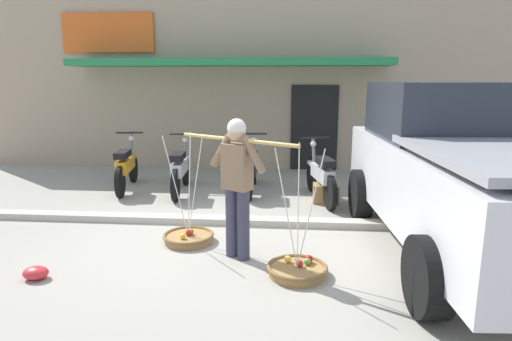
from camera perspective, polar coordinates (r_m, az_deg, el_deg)
The scene contains 13 objects.
ground_plane at distance 5.99m, azimuth -7.00°, elevation -9.06°, with size 90.00×90.00×0.00m, color #9E998C.
sidewalk_curb at distance 6.62m, azimuth -5.77°, elevation -6.50°, with size 20.00×0.24×0.10m, color #BAB4A5.
fruit_vendor at distance 5.12m, azimuth -2.50°, elevation -1.18°, with size 1.46×0.92×1.70m.
fruit_basket_left_side at distance 4.96m, azimuth 5.45°, elevation -12.75°, with size 0.68×0.68×1.45m.
fruit_basket_right_side at distance 5.93m, azimuth -8.87°, elevation -8.61°, with size 0.68×0.68×1.45m.
motorcycle_nearest_shop at distance 8.83m, azimuth -16.69°, elevation 0.44°, with size 0.54×1.81×1.09m.
motorcycle_second_in_row at distance 8.35m, azimuth -9.90°, elevation 0.12°, with size 0.54×1.82×1.09m.
motorcycle_third_in_row at distance 8.29m, azimuth -0.57°, elevation 0.22°, with size 0.54×1.82×1.09m.
motorcycle_end_of_row at distance 7.79m, azimuth 8.58°, elevation -0.69°, with size 0.58×1.80×1.09m.
parked_truck at distance 5.92m, azimuth 25.59°, elevation -0.03°, with size 2.36×4.80×2.10m.
storefront_building at distance 12.91m, azimuth -1.60°, elevation 11.79°, with size 13.00×6.00×4.20m.
plastic_litter_bag at distance 5.41m, azimuth -26.98°, elevation -11.91°, with size 0.28×0.22×0.14m, color red.
wooden_crate at distance 7.77m, azimuth 9.15°, elevation -2.96°, with size 0.44×0.36×0.32m, color olive.
Camera 1 is at (1.19, -5.47, 2.14)m, focal length 30.42 mm.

